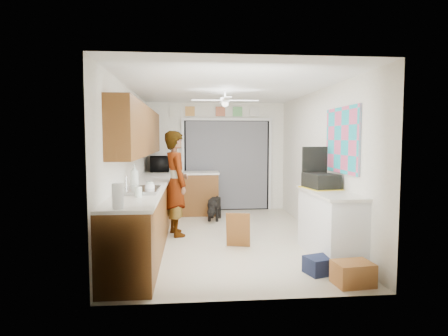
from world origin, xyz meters
name	(u,v)px	position (x,y,z in m)	size (l,w,h in m)	color
floor	(226,237)	(0.00, 0.00, 0.00)	(5.00, 5.00, 0.00)	beige
ceiling	(226,88)	(0.00, 0.00, 2.50)	(5.00, 5.00, 0.00)	white
wall_back	(216,157)	(0.00, 2.50, 1.25)	(3.20, 3.20, 0.00)	white
wall_front	(249,180)	(0.00, -2.50, 1.25)	(3.20, 3.20, 0.00)	white
wall_left	(129,164)	(-1.60, 0.00, 1.25)	(5.00, 5.00, 0.00)	white
wall_right	(319,163)	(1.60, 0.00, 1.25)	(5.00, 5.00, 0.00)	white
left_base_cabinets	(148,212)	(-1.30, 0.00, 0.45)	(0.60, 4.80, 0.90)	brown
left_countertop	(148,184)	(-1.29, 0.00, 0.92)	(0.62, 4.80, 0.04)	white
upper_cabinets	(140,131)	(-1.44, 0.20, 1.80)	(0.32, 4.00, 0.80)	brown
sink_basin	(140,191)	(-1.29, -1.00, 0.95)	(0.50, 0.76, 0.06)	silver
faucet	(126,184)	(-1.48, -1.00, 1.05)	(0.03, 0.03, 0.22)	silver
peninsula_base	(195,194)	(-0.50, 2.00, 0.45)	(1.00, 0.60, 0.90)	brown
peninsula_top	(195,173)	(-0.50, 2.00, 0.92)	(1.04, 0.64, 0.04)	white
back_opening_recess	(227,165)	(0.25, 2.47, 1.05)	(2.00, 0.06, 2.10)	black
curtain_panel	(227,165)	(0.25, 2.43, 1.05)	(1.90, 0.03, 2.05)	slate
door_trim_left	(183,166)	(-0.77, 2.44, 1.05)	(0.06, 0.04, 2.10)	white
door_trim_right	(270,165)	(1.27, 2.44, 1.05)	(0.06, 0.04, 2.10)	white
door_trim_head	(227,119)	(0.25, 2.44, 2.12)	(2.10, 0.04, 0.06)	white
header_frame_0	(190,111)	(-0.60, 2.47, 2.30)	(0.22, 0.02, 0.22)	#DC9849
header_frame_2	(220,111)	(0.10, 2.47, 2.30)	(0.22, 0.02, 0.22)	#C5694A
header_frame_3	(238,112)	(0.50, 2.47, 2.30)	(0.22, 0.02, 0.22)	#68B66A
header_frame_4	(255,112)	(0.90, 2.47, 2.30)	(0.22, 0.02, 0.22)	silver
route66_sign	(175,111)	(-0.95, 2.47, 2.30)	(0.22, 0.02, 0.26)	silver
right_counter_base	(330,226)	(1.35, -1.20, 0.45)	(0.50, 1.40, 0.90)	white
right_counter_top	(330,193)	(1.34, -1.20, 0.92)	(0.54, 1.44, 0.04)	white
abstract_painting	(342,140)	(1.58, -1.00, 1.65)	(0.03, 1.15, 0.95)	#E1537F
ceiling_fan	(225,101)	(0.00, 0.20, 2.32)	(1.14, 1.14, 0.24)	white
microwave	(160,164)	(-1.28, 2.23, 1.11)	(0.61, 0.42, 0.34)	black
soap_bottle	(135,175)	(-1.45, -0.42, 1.11)	(0.13, 0.13, 0.34)	silver
cup	(150,188)	(-1.16, -1.01, 0.99)	(0.14, 0.14, 0.11)	white
jar_a	(150,186)	(-1.16, -0.98, 1.01)	(0.10, 0.10, 0.14)	silver
jar_b	(138,192)	(-1.25, -1.50, 1.01)	(0.09, 0.09, 0.13)	silver
paper_towel_roll	(118,196)	(-1.35, -2.25, 1.07)	(0.12, 0.12, 0.26)	white
suitcase	(321,181)	(1.32, -0.89, 1.05)	(0.38, 0.51, 0.22)	black
suitcase_rim	(321,188)	(1.32, -0.89, 0.94)	(0.44, 0.58, 0.02)	yellow
suitcase_lid	(315,163)	(1.32, -0.60, 1.30)	(0.42, 0.03, 0.50)	black
cardboard_box	(353,274)	(1.25, -2.20, 0.13)	(0.43, 0.32, 0.27)	#B77039
navy_crate	(320,265)	(1.00, -1.81, 0.11)	(0.34, 0.29, 0.21)	#161D38
cabinet_door_panel	(238,230)	(0.13, -0.62, 0.27)	(0.37, 0.03, 0.55)	brown
man	(176,183)	(-0.85, 0.24, 0.90)	(0.66, 0.43, 1.81)	white
dog	(215,208)	(-0.11, 1.39, 0.25)	(0.27, 0.63, 0.50)	black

